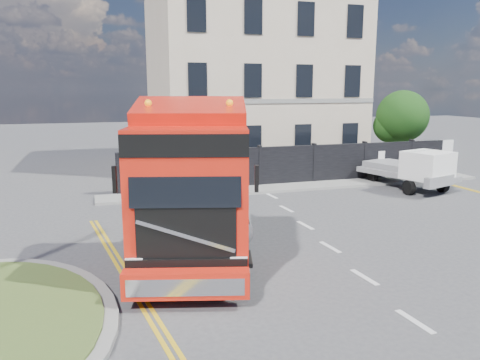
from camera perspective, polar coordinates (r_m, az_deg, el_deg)
name	(u,v)px	position (r m, az deg, el deg)	size (l,w,h in m)	color
ground	(236,253)	(14.25, -0.49, -8.87)	(120.00, 120.00, 0.00)	#424244
hoarding_fence	(306,165)	(24.50, 8.02, 1.87)	(18.80, 0.25, 2.00)	black
georgian_building	(250,75)	(30.96, 1.19, 12.72)	(12.30, 10.30, 12.80)	beige
tree	(400,119)	(30.96, 18.88, 7.09)	(3.20, 3.20, 4.80)	#382619
pavement_far	(303,186)	(23.64, 7.68, -0.77)	(20.00, 1.60, 0.12)	gray
truck	(192,197)	(12.58, -5.87, -2.07)	(4.67, 7.95, 4.49)	black
flatbed_pickup	(419,169)	(24.01, 20.98, 1.24)	(3.21, 5.20, 1.99)	gray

